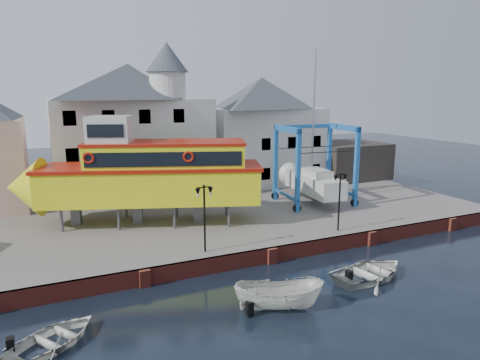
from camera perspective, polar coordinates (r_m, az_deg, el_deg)
name	(u,v)px	position (r m, az deg, el deg)	size (l,w,h in m)	color
ground	(271,263)	(27.59, 4.22, -11.01)	(140.00, 140.00, 0.00)	black
hardstanding	(210,212)	(36.91, -4.00, -4.33)	(44.00, 22.00, 1.00)	#64615A
quay_wall	(271,255)	(27.48, 4.13, -9.97)	(44.00, 0.47, 1.00)	maroon
building_white_main	(133,128)	(41.50, -14.13, 6.71)	(14.00, 8.30, 14.00)	silver
building_white_right	(261,130)	(46.66, 2.85, 6.61)	(12.00, 8.00, 11.20)	silver
shed_dark	(346,160)	(50.84, 13.94, 2.60)	(8.00, 7.00, 4.00)	black
lamp_post_left	(204,201)	(25.74, -4.79, -2.87)	(1.12, 0.32, 4.20)	black
lamp_post_right	(340,187)	(30.49, 13.19, -0.88)	(1.12, 0.32, 4.20)	black
tour_boat	(137,174)	(32.21, -13.62, 0.81)	(18.69, 10.19, 7.96)	#59595E
travel_lift	(310,177)	(38.75, 9.30, 0.41)	(6.58, 8.89, 13.17)	#1E56A1
motorboat_a	(279,309)	(22.28, 5.17, -16.78)	(1.67, 4.44, 1.72)	silver
motorboat_b	(371,278)	(26.57, 17.03, -12.41)	(3.53, 4.95, 1.02)	silver
motorboat_d	(54,345)	(21.07, -23.55, -19.55)	(2.92, 4.09, 0.85)	silver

